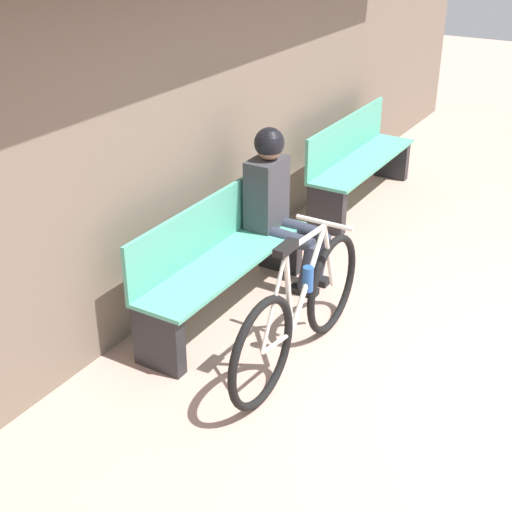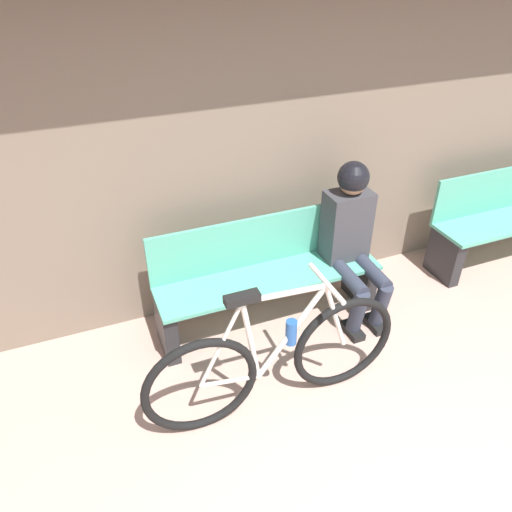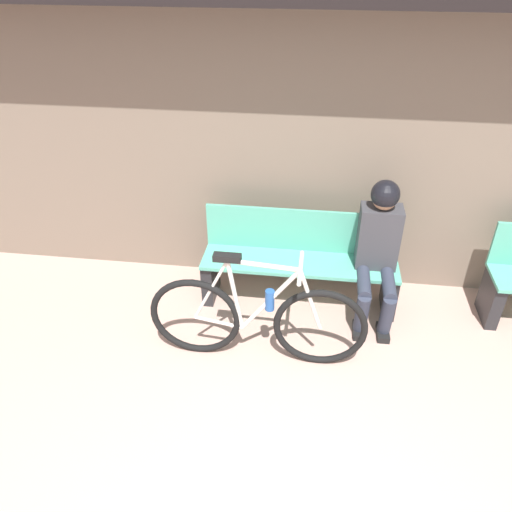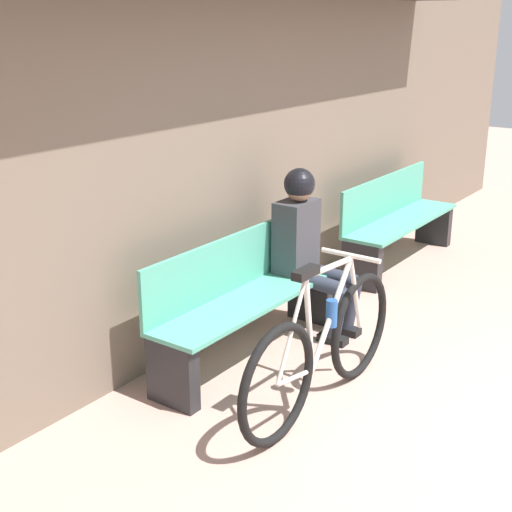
# 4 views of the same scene
# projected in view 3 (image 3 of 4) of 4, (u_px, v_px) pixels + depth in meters

# --- Properties ---
(storefront_wall) EXTENTS (12.00, 0.56, 3.20)m
(storefront_wall) POSITION_uv_depth(u_px,v_px,m) (324.00, 107.00, 4.06)
(storefront_wall) COLOR #756656
(storefront_wall) RESTS_ON ground_plane
(park_bench_near) EXTENTS (1.71, 0.42, 0.85)m
(park_bench_near) POSITION_uv_depth(u_px,v_px,m) (300.00, 262.00, 4.42)
(park_bench_near) COLOR #51A88E
(park_bench_near) RESTS_ON ground_plane
(bicycle) EXTENTS (1.68, 0.40, 0.96)m
(bicycle) POSITION_uv_depth(u_px,v_px,m) (257.00, 319.00, 3.80)
(bicycle) COLOR black
(bicycle) RESTS_ON ground_plane
(person_seated) EXTENTS (0.34, 0.62, 1.24)m
(person_seated) POSITION_uv_depth(u_px,v_px,m) (379.00, 244.00, 4.09)
(person_seated) COLOR #2D3342
(person_seated) RESTS_ON ground_plane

